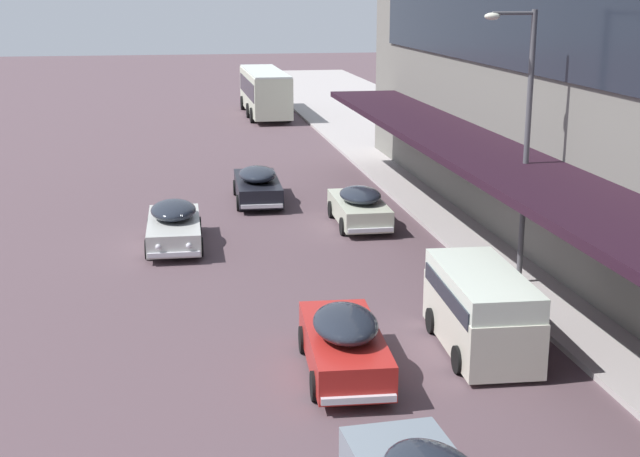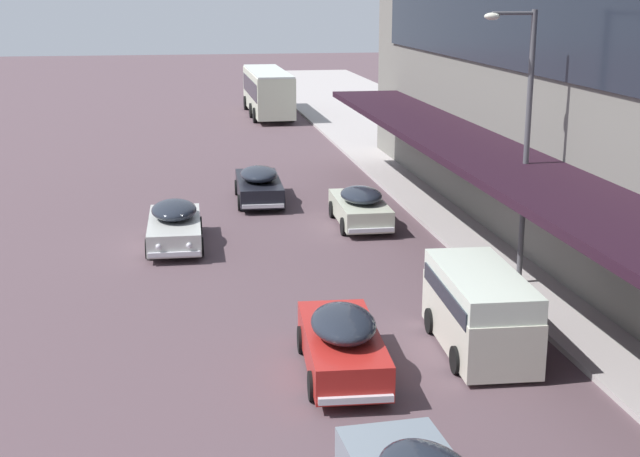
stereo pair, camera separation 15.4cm
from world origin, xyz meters
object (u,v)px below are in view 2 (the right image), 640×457
Objects in this scene: transit_bus_kerbside_front at (268,90)px; sedan_trailing_near at (259,184)px; sedan_oncoming_front at (360,206)px; sedan_second_mid at (175,224)px; vw_van at (478,305)px; sedan_lead_near at (342,342)px; street_lamp at (522,131)px.

sedan_trailing_near is (-3.22, -26.32, -1.06)m from transit_bus_kerbside_front.
sedan_oncoming_front is (0.09, -30.72, -1.08)m from transit_bus_kerbside_front.
sedan_trailing_near is at bearing -96.97° from transit_bus_kerbside_front.
transit_bus_kerbside_front is 2.28× the size of sedan_second_mid.
sedan_second_mid is at bearing 124.40° from vw_van.
sedan_oncoming_front is at bearing 91.70° from vw_van.
street_lamp is (6.07, 5.18, 3.83)m from sedan_lead_near.
sedan_lead_near is 3.62m from vw_van.
street_lamp is (2.59, 4.24, 3.50)m from vw_van.
street_lamp reaches higher than sedan_oncoming_front.
sedan_second_mid is at bearing 147.69° from street_lamp.
sedan_trailing_near is 6.90m from sedan_second_mid.
sedan_trailing_near is at bearing 60.03° from sedan_second_mid.
vw_van is (7.11, -10.38, 0.36)m from sedan_second_mid.
sedan_lead_near is 0.96× the size of sedan_second_mid.
sedan_lead_near is 8.85m from street_lamp.
sedan_oncoming_front is at bearing 110.93° from street_lamp.
street_lamp reaches higher than sedan_trailing_near.
transit_bus_kerbside_front reaches higher than sedan_oncoming_front.
sedan_lead_near is at bearing -165.00° from vw_van.
street_lamp is at bearing 58.56° from vw_van.
street_lamp is (3.04, -38.43, 2.80)m from transit_bus_kerbside_front.
sedan_oncoming_front is (3.30, -4.40, -0.01)m from sedan_trailing_near.
transit_bus_kerbside_front is 2.39× the size of sedan_lead_near.
street_lamp is (2.95, -7.71, 3.87)m from sedan_oncoming_front.
street_lamp is at bearing 40.44° from sedan_lead_near.
sedan_second_mid is (-3.45, -5.98, 0.00)m from sedan_trailing_near.
sedan_lead_near is 13.26m from sedan_oncoming_front.
sedan_trailing_near is 16.77m from vw_van.
sedan_lead_near is 1.02× the size of sedan_oncoming_front.
sedan_oncoming_front is 11.97m from vw_van.
transit_bus_kerbside_front is at bearing 90.59° from vw_van.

